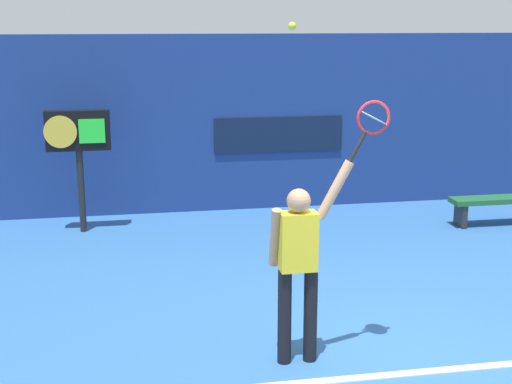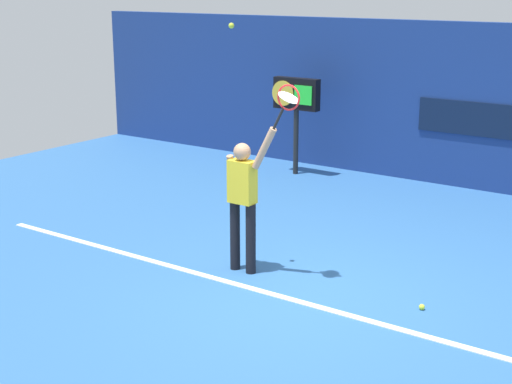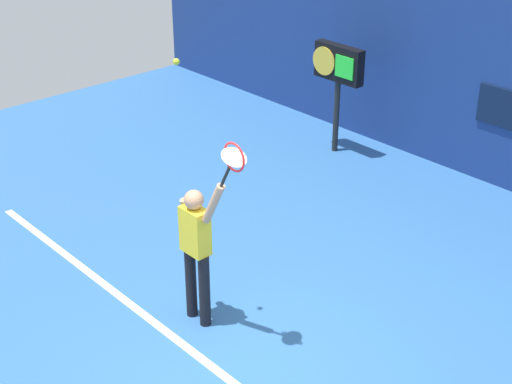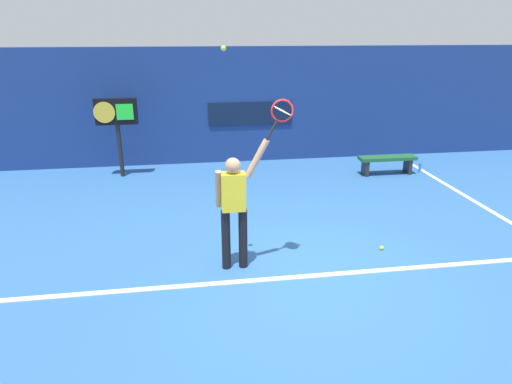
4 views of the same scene
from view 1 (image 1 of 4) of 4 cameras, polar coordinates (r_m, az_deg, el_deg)
name	(u,v)px [view 1 (image 1 of 4)]	position (r m, az deg, el deg)	size (l,w,h in m)	color
ground_plane	(410,366)	(7.04, 12.22, -13.46)	(18.00, 18.00, 0.00)	#2D609E
back_wall	(277,122)	(12.19, 1.72, 5.61)	(18.00, 0.20, 2.96)	navy
sponsor_banner_center	(279,135)	(12.10, 1.84, 4.61)	(2.20, 0.03, 0.60)	#0C1933
court_baseline	(416,373)	(6.92, 12.68, -13.93)	(10.00, 0.10, 0.01)	white
tennis_player	(299,260)	(6.61, 3.43, -5.49)	(0.76, 0.31, 1.94)	black
tennis_racket	(372,121)	(6.49, 9.25, 5.62)	(0.44, 0.27, 0.61)	black
tennis_ball	(292,26)	(6.14, 2.92, 13.13)	(0.07, 0.07, 0.07)	#CCE033
scoreboard_clock	(78,137)	(10.99, -14.07, 4.30)	(0.96, 0.20, 1.87)	black
court_bench	(494,204)	(11.87, 18.50, -0.93)	(1.40, 0.36, 0.45)	#1E592D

